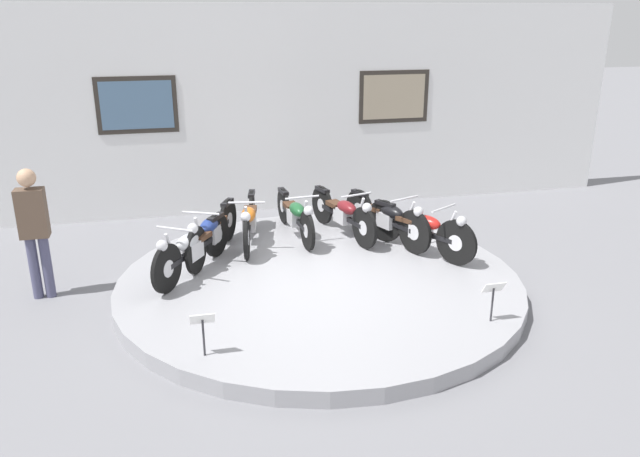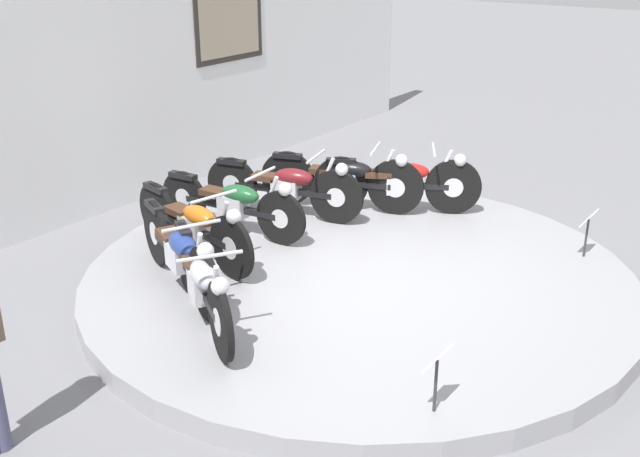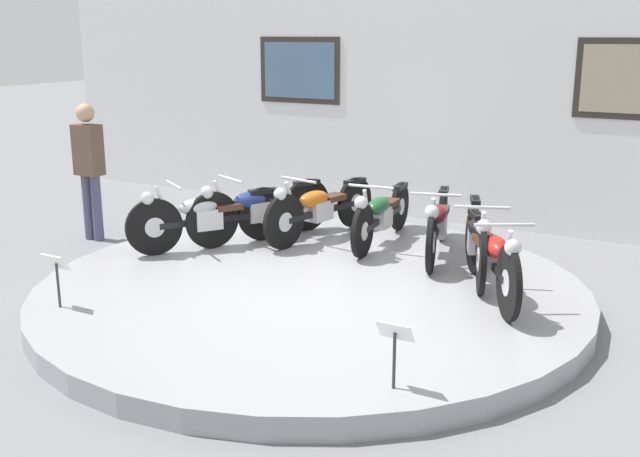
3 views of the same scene
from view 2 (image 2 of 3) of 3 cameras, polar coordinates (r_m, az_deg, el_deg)
The scene contains 12 objects.
ground_plane at distance 7.70m, azimuth 2.93°, elevation -4.51°, with size 60.00×60.00×0.00m, color slate.
display_platform at distance 7.65m, azimuth 2.95°, elevation -3.84°, with size 5.54×5.54×0.20m, color #99999E.
back_wall at distance 9.73m, azimuth -17.14°, elevation 12.08°, with size 14.00×0.22×3.82m.
motorcycle_silver at distance 6.55m, azimuth -8.98°, elevation -4.01°, with size 1.13×1.72×0.80m.
motorcycle_blue at distance 7.14m, azimuth -10.63°, elevation -1.77°, with size 0.89×1.86×0.81m.
motorcycle_orange at distance 7.81m, azimuth -9.56°, elevation 0.35°, with size 0.57×1.98×0.80m.
motorcycle_green at distance 8.42m, azimuth -6.59°, elevation 2.02°, with size 0.54×1.96×0.78m.
motorcycle_maroon at distance 8.87m, azimuth -2.59°, elevation 3.31°, with size 0.66×1.95×0.80m.
motorcycle_black at distance 9.10m, azimuth 1.83°, elevation 3.87°, with size 0.79×1.91×0.82m.
motorcycle_red at distance 9.06m, azimuth 6.13°, elevation 3.66°, with size 1.07×1.77×0.81m.
info_placard_front_left at distance 5.40m, azimuth 8.89°, elevation -10.39°, with size 0.26×0.11×0.51m.
info_placard_front_centre at distance 8.25m, azimuth 19.75°, elevation 0.33°, with size 0.26×0.11×0.51m.
Camera 2 is at (-5.80, -3.71, 3.44)m, focal length 42.00 mm.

